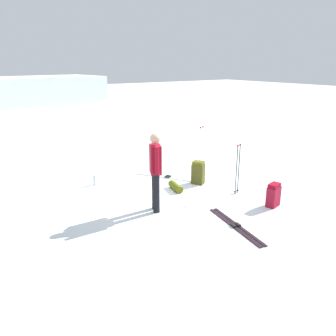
{
  "coord_description": "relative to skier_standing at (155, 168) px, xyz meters",
  "views": [
    {
      "loc": [
        -4.44,
        -6.49,
        3.1
      ],
      "look_at": [
        0.0,
        0.0,
        0.7
      ],
      "focal_mm": 37.5,
      "sensor_mm": 36.0,
      "label": 1
    }
  ],
  "objects": [
    {
      "name": "backpack_bright",
      "position": [
        1.85,
        0.84,
        -0.66
      ],
      "size": [
        0.37,
        0.39,
        0.61
      ],
      "color": "#464517",
      "rests_on": "ground_plane"
    },
    {
      "name": "ground_plane",
      "position": [
        0.69,
        0.55,
        -0.95
      ],
      "size": [
        80.0,
        80.0,
        0.0
      ],
      "primitive_type": "plane",
      "color": "white"
    },
    {
      "name": "ski_pair_far",
      "position": [
        1.47,
        1.68,
        -0.94
      ],
      "size": [
        1.21,
        1.78,
        0.05
      ],
      "color": "silver",
      "rests_on": "ground_plane"
    },
    {
      "name": "ski_poles_planted_near",
      "position": [
        2.8,
        1.88,
        -0.25
      ],
      "size": [
        0.19,
        0.11,
        1.28
      ],
      "color": "#B7BCC1",
      "rests_on": "ground_plane"
    },
    {
      "name": "thermos_bottle",
      "position": [
        -0.45,
        2.27,
        -0.82
      ],
      "size": [
        0.07,
        0.07,
        0.26
      ],
      "primitive_type": "cylinder",
      "color": "#B0C1C7",
      "rests_on": "ground_plane"
    },
    {
      "name": "ski_poles_planted_far",
      "position": [
        2.17,
        -0.26,
        -0.27
      ],
      "size": [
        0.18,
        0.1,
        1.23
      ],
      "color": "black",
      "rests_on": "ground_plane"
    },
    {
      "name": "skier_standing",
      "position": [
        0.0,
        0.0,
        0.0
      ],
      "size": [
        0.34,
        0.53,
        1.7
      ],
      "color": "black",
      "rests_on": "ground_plane"
    },
    {
      "name": "sleeping_mat_rolled",
      "position": [
        1.07,
        0.77,
        -0.86
      ],
      "size": [
        0.3,
        0.58,
        0.18
      ],
      "primitive_type": "cylinder",
      "rotation": [
        0.0,
        1.57,
        1.35
      ],
      "color": "#596012",
      "rests_on": "ground_plane"
    },
    {
      "name": "backpack_large_dark",
      "position": [
        2.27,
        -1.28,
        -0.7
      ],
      "size": [
        0.37,
        0.28,
        0.53
      ],
      "color": "maroon",
      "rests_on": "ground_plane"
    },
    {
      "name": "ski_pair_near",
      "position": [
        0.87,
        -1.55,
        -0.94
      ],
      "size": [
        0.53,
        1.76,
        0.05
      ],
      "color": "black",
      "rests_on": "ground_plane"
    }
  ]
}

